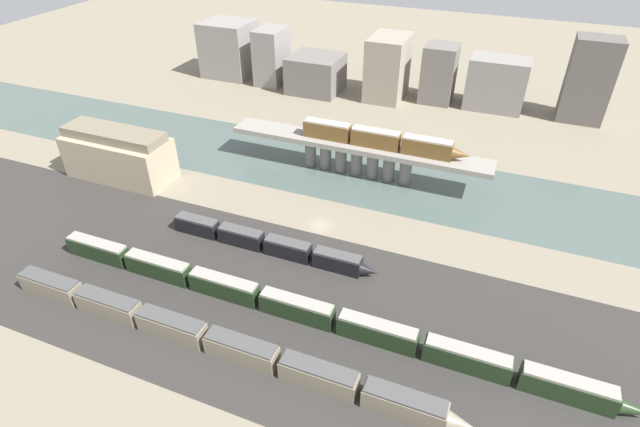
% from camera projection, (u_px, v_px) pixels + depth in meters
% --- Properties ---
extents(ground_plane, '(400.00, 400.00, 0.00)m').
position_uv_depth(ground_plane, '(321.00, 225.00, 103.77)').
color(ground_plane, gray).
extents(railbed_yard, '(280.00, 42.00, 0.01)m').
position_uv_depth(railbed_yard, '(269.00, 302.00, 85.47)').
color(railbed_yard, '#33302D').
rests_on(railbed_yard, ground).
extents(river_water, '(320.00, 27.96, 0.01)m').
position_uv_depth(river_water, '(356.00, 173.00, 121.62)').
color(river_water, '#4C5B56').
rests_on(river_water, ground).
extents(bridge, '(62.79, 7.07, 8.07)m').
position_uv_depth(bridge, '(357.00, 152.00, 118.30)').
color(bridge, gray).
rests_on(bridge, ground).
extents(train_on_bridge, '(39.13, 2.91, 4.10)m').
position_uv_depth(train_on_bridge, '(381.00, 139.00, 114.19)').
color(train_on_bridge, brown).
rests_on(train_on_bridge, bridge).
extents(train_yard_near, '(78.03, 3.00, 3.70)m').
position_uv_depth(train_yard_near, '(214.00, 340.00, 76.23)').
color(train_yard_near, gray).
rests_on(train_yard_near, ground).
extents(train_yard_mid, '(99.34, 2.60, 3.87)m').
position_uv_depth(train_yard_mid, '(304.00, 311.00, 81.23)').
color(train_yard_mid, '#23381E').
rests_on(train_yard_mid, ground).
extents(train_yard_far, '(42.48, 2.71, 3.49)m').
position_uv_depth(train_yard_far, '(269.00, 244.00, 95.92)').
color(train_yard_far, black).
rests_on(train_yard_far, ground).
extents(warehouse_building, '(25.28, 10.52, 12.16)m').
position_uv_depth(warehouse_building, '(119.00, 155.00, 117.21)').
color(warehouse_building, tan).
rests_on(warehouse_building, ground).
extents(city_block_far_left, '(16.53, 15.00, 18.41)m').
position_uv_depth(city_block_far_left, '(229.00, 49.00, 174.29)').
color(city_block_far_left, gray).
rests_on(city_block_far_left, ground).
extents(city_block_left, '(8.74, 12.51, 18.21)m').
position_uv_depth(city_block_left, '(272.00, 56.00, 167.54)').
color(city_block_left, gray).
rests_on(city_block_left, ground).
extents(city_block_center, '(16.47, 15.15, 11.64)m').
position_uv_depth(city_block_center, '(316.00, 74.00, 163.20)').
color(city_block_center, slate).
rests_on(city_block_center, ground).
extents(city_block_right, '(11.27, 15.81, 19.31)m').
position_uv_depth(city_block_right, '(388.00, 68.00, 156.41)').
color(city_block_right, gray).
rests_on(city_block_right, ground).
extents(city_block_far_right, '(9.80, 10.44, 17.49)m').
position_uv_depth(city_block_far_right, '(439.00, 74.00, 154.57)').
color(city_block_far_right, slate).
rests_on(city_block_far_right, ground).
extents(city_block_tall, '(17.10, 10.65, 15.34)m').
position_uv_depth(city_block_tall, '(496.00, 84.00, 150.34)').
color(city_block_tall, gray).
rests_on(city_block_tall, ground).
extents(city_block_low, '(12.16, 9.24, 23.73)m').
position_uv_depth(city_block_low, '(589.00, 80.00, 140.83)').
color(city_block_low, '#605B56').
rests_on(city_block_low, ground).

